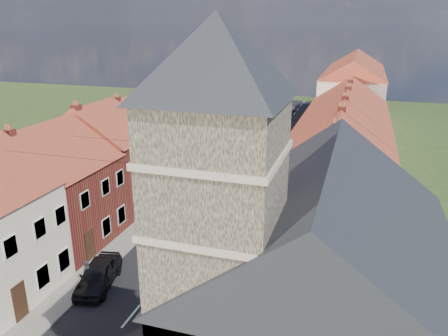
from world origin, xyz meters
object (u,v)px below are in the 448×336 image
(car_far_b, at_px, (284,160))
(pedestrian_left, at_px, (87,274))
(church, at_px, (309,277))
(car_mid, at_px, (185,201))
(car_near, at_px, (98,274))
(lamppost, at_px, (171,167))
(car_distant, at_px, (285,110))
(car_far, at_px, (252,140))

(car_far_b, bearing_deg, pedestrian_left, 88.00)
(church, height_order, pedestrian_left, church)
(car_mid, relative_size, pedestrian_left, 2.79)
(car_near, bearing_deg, car_far_b, 64.11)
(car_mid, height_order, car_far_b, car_mid)
(lamppost, bearing_deg, car_near, -87.09)
(lamppost, distance_m, car_mid, 3.10)
(car_mid, bearing_deg, lamppost, 147.89)
(car_near, bearing_deg, car_mid, 74.52)
(church, xyz_separation_m, lamppost, (-13.17, 16.68, -2.34))
(lamppost, relative_size, pedestrian_left, 3.69)
(church, relative_size, car_distant, 3.13)
(car_near, height_order, car_distant, car_near)
(car_mid, height_order, pedestrian_left, pedestrian_left)
(pedestrian_left, distance_m, car_far_b, 27.27)
(car_mid, bearing_deg, car_near, -112.89)
(lamppost, distance_m, car_far_b, 15.93)
(car_mid, bearing_deg, church, -73.58)
(car_far_b, bearing_deg, car_distant, -67.63)
(car_mid, xyz_separation_m, pedestrian_left, (-1.20, -12.09, 0.19))
(lamppost, relative_size, car_mid, 1.32)
(car_far, distance_m, car_far_b, 8.27)
(church, relative_size, car_near, 3.42)
(pedestrian_left, bearing_deg, car_distant, 103.88)
(lamppost, height_order, pedestrian_left, lamppost)
(church, xyz_separation_m, car_far_b, (-6.16, 30.68, -5.29))
(car_near, xyz_separation_m, car_far_b, (6.40, 26.03, -0.17))
(car_far, relative_size, pedestrian_left, 3.05)
(church, bearing_deg, car_distant, 100.58)
(church, bearing_deg, car_mid, 125.90)
(car_near, bearing_deg, car_distant, 76.10)
(church, height_order, car_distant, church)
(lamppost, relative_size, car_distant, 1.24)
(lamppost, xyz_separation_m, car_far, (1.84, 20.45, -2.82))
(car_distant, distance_m, car_far_b, 27.84)
(car_distant, height_order, car_far_b, car_distant)
(church, relative_size, pedestrian_left, 9.34)
(church, distance_m, car_mid, 20.86)
(church, xyz_separation_m, car_near, (-12.56, 4.65, -5.12))
(car_distant, xyz_separation_m, pedestrian_left, (-2.20, -53.83, 0.26))
(church, height_order, lamppost, church)
(car_distant, height_order, pedestrian_left, pedestrian_left)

